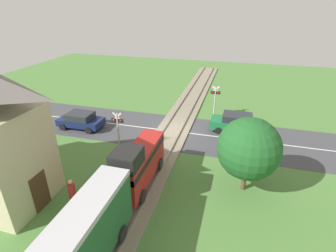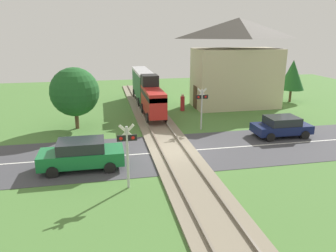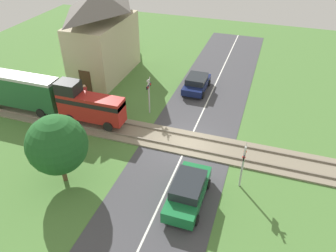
{
  "view_description": "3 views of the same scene",
  "coord_description": "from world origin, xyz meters",
  "px_view_note": "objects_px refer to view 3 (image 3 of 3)",
  "views": [
    {
      "loc": [
        -4.98,
        19.45,
        10.13
      ],
      "look_at": [
        0.0,
        1.5,
        1.2
      ],
      "focal_mm": 28.0,
      "sensor_mm": 36.0,
      "label": 1
    },
    {
      "loc": [
        -3.98,
        -18.06,
        7.13
      ],
      "look_at": [
        0.0,
        1.5,
        1.2
      ],
      "focal_mm": 35.0,
      "sensor_mm": 36.0,
      "label": 2
    },
    {
      "loc": [
        -17.99,
        -4.53,
        14.32
      ],
      "look_at": [
        0.0,
        1.5,
        1.2
      ],
      "focal_mm": 35.0,
      "sensor_mm": 36.0,
      "label": 3
    }
  ],
  "objects_px": {
    "train": "(46,96)",
    "crossing_signal_east_approach": "(149,91)",
    "station_building": "(103,35)",
    "pedestrian_by_station": "(85,94)",
    "car_near_crossing": "(188,191)",
    "crossing_signal_west_approach": "(243,161)",
    "car_far_side": "(197,83)"
  },
  "relations": [
    {
      "from": "train",
      "to": "crossing_signal_east_approach",
      "type": "bearing_deg",
      "value": -67.7
    },
    {
      "from": "station_building",
      "to": "pedestrian_by_station",
      "type": "relative_size",
      "value": 5.45
    },
    {
      "from": "crossing_signal_east_approach",
      "to": "station_building",
      "type": "height_order",
      "value": "station_building"
    },
    {
      "from": "station_building",
      "to": "pedestrian_by_station",
      "type": "bearing_deg",
      "value": -172.12
    },
    {
      "from": "pedestrian_by_station",
      "to": "crossing_signal_east_approach",
      "type": "bearing_deg",
      "value": -90.44
    },
    {
      "from": "car_near_crossing",
      "to": "pedestrian_by_station",
      "type": "height_order",
      "value": "car_near_crossing"
    },
    {
      "from": "pedestrian_by_station",
      "to": "train",
      "type": "bearing_deg",
      "value": 154.32
    },
    {
      "from": "crossing_signal_east_approach",
      "to": "station_building",
      "type": "distance_m",
      "value": 8.73
    },
    {
      "from": "crossing_signal_west_approach",
      "to": "crossing_signal_east_approach",
      "type": "xyz_separation_m",
      "value": [
        6.04,
        8.19,
        0.0
      ]
    },
    {
      "from": "train",
      "to": "car_near_crossing",
      "type": "xyz_separation_m",
      "value": [
        -5.23,
        -12.89,
        -1.04
      ]
    },
    {
      "from": "crossing_signal_east_approach",
      "to": "crossing_signal_west_approach",
      "type": "bearing_deg",
      "value": -126.4
    },
    {
      "from": "station_building",
      "to": "crossing_signal_west_approach",
      "type": "bearing_deg",
      "value": -127.52
    },
    {
      "from": "train",
      "to": "car_far_side",
      "type": "distance_m",
      "value": 12.82
    },
    {
      "from": "crossing_signal_west_approach",
      "to": "pedestrian_by_station",
      "type": "xyz_separation_m",
      "value": [
        6.08,
        14.07,
        -1.28
      ]
    },
    {
      "from": "train",
      "to": "pedestrian_by_station",
      "type": "bearing_deg",
      "value": -25.68
    },
    {
      "from": "car_far_side",
      "to": "crossing_signal_west_approach",
      "type": "xyz_separation_m",
      "value": [
        -10.95,
        -5.53,
        1.24
      ]
    },
    {
      "from": "car_far_side",
      "to": "crossing_signal_west_approach",
      "type": "height_order",
      "value": "crossing_signal_west_approach"
    },
    {
      "from": "car_near_crossing",
      "to": "crossing_signal_east_approach",
      "type": "relative_size",
      "value": 1.4
    },
    {
      "from": "train",
      "to": "car_far_side",
      "type": "xyz_separation_m",
      "value": [
        7.93,
        -10.01,
        -1.13
      ]
    },
    {
      "from": "crossing_signal_west_approach",
      "to": "crossing_signal_east_approach",
      "type": "relative_size",
      "value": 1.0
    },
    {
      "from": "pedestrian_by_station",
      "to": "car_far_side",
      "type": "bearing_deg",
      "value": -60.29
    },
    {
      "from": "train",
      "to": "station_building",
      "type": "relative_size",
      "value": 1.49
    },
    {
      "from": "car_far_side",
      "to": "crossing_signal_east_approach",
      "type": "height_order",
      "value": "crossing_signal_east_approach"
    },
    {
      "from": "crossing_signal_west_approach",
      "to": "station_building",
      "type": "relative_size",
      "value": 0.37
    },
    {
      "from": "car_far_side",
      "to": "train",
      "type": "bearing_deg",
      "value": 128.4
    },
    {
      "from": "pedestrian_by_station",
      "to": "crossing_signal_west_approach",
      "type": "bearing_deg",
      "value": -113.37
    },
    {
      "from": "pedestrian_by_station",
      "to": "car_near_crossing",
      "type": "bearing_deg",
      "value": -125.98
    },
    {
      "from": "car_far_side",
      "to": "crossing_signal_west_approach",
      "type": "bearing_deg",
      "value": -153.2
    },
    {
      "from": "car_near_crossing",
      "to": "car_far_side",
      "type": "distance_m",
      "value": 13.47
    },
    {
      "from": "car_near_crossing",
      "to": "crossing_signal_east_approach",
      "type": "height_order",
      "value": "crossing_signal_east_approach"
    },
    {
      "from": "crossing_signal_west_approach",
      "to": "station_building",
      "type": "distance_m",
      "value": 18.77
    },
    {
      "from": "car_near_crossing",
      "to": "pedestrian_by_station",
      "type": "bearing_deg",
      "value": 54.02
    }
  ]
}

